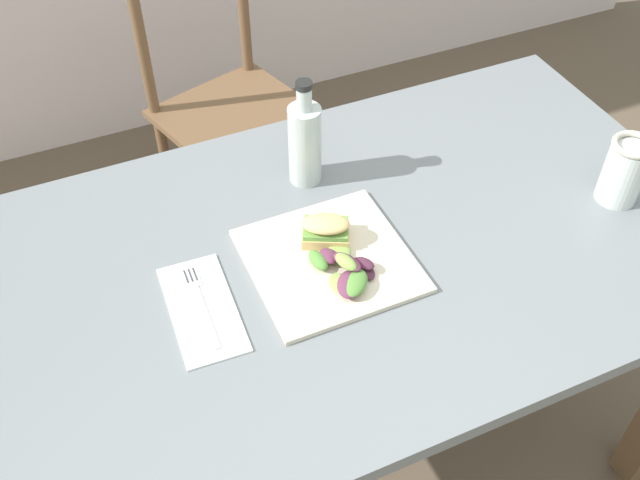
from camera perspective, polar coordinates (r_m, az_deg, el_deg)
dining_table at (r=1.45m, az=3.15°, el=-3.68°), size 1.35×0.82×0.74m
chair_wooden_far at (r=2.19m, az=-6.99°, el=10.02°), size 0.50×0.50×0.87m
plate_lunch at (r=1.32m, az=0.71°, el=-1.59°), size 0.28×0.28×0.01m
sandwich_half_front at (r=1.32m, az=0.45°, el=0.81°), size 0.10×0.09×0.06m
salad_mixed_greens at (r=1.27m, az=1.99°, el=-2.37°), size 0.11×0.16×0.04m
napkin_folded at (r=1.26m, az=-9.09°, el=-5.28°), size 0.12×0.23×0.00m
fork_on_napkin at (r=1.27m, az=-9.32°, el=-4.61°), size 0.03×0.19×0.00m
bottle_cold_brew at (r=1.44m, az=-1.17°, el=7.25°), size 0.06×0.06×0.23m
mason_jar_iced_tea at (r=1.52m, az=22.45°, el=4.79°), size 0.08×0.08×0.14m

